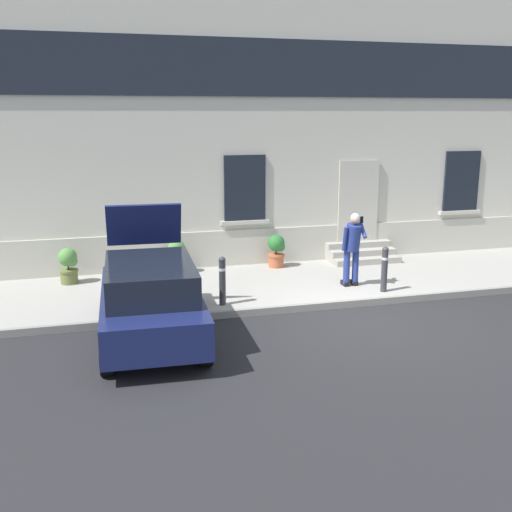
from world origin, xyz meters
name	(u,v)px	position (x,y,z in m)	size (l,w,h in m)	color
ground_plane	(361,322)	(0.00, 0.00, 0.00)	(80.00, 80.00, 0.00)	#232326
sidewalk	(313,281)	(0.00, 2.80, 0.07)	(24.00, 3.60, 0.15)	#99968E
curb_edge	(342,304)	(0.00, 0.94, 0.07)	(24.00, 0.12, 0.15)	gray
building_facade	(284,127)	(0.00, 5.29, 3.73)	(24.00, 1.52, 7.50)	beige
entrance_stoop	(361,254)	(1.93, 4.23, 0.34)	(1.87, 0.96, 0.48)	#9E998E
hatchback_car_navy	(151,298)	(-4.15, 0.10, 0.80)	(1.91, 4.12, 2.34)	#161E4C
bollard_near_person	(385,267)	(1.17, 1.35, 0.71)	(0.15, 0.15, 1.04)	#333338
bollard_far_left	(222,279)	(-2.56, 1.35, 0.71)	(0.15, 0.15, 1.04)	#333338
person_on_phone	(353,244)	(0.63, 1.93, 1.15)	(0.51, 0.51, 1.74)	navy
planter_olive	(69,265)	(-5.74, 3.89, 0.61)	(0.44, 0.44, 0.86)	#606B38
planter_charcoal	(177,255)	(-3.13, 4.17, 0.61)	(0.44, 0.44, 0.86)	#2D2D30
planter_terracotta	(277,250)	(-0.53, 4.12, 0.61)	(0.44, 0.44, 0.86)	#B25B38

